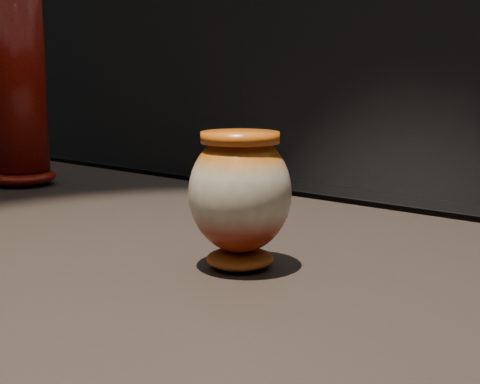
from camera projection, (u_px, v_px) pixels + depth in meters
name	position (u px, v px, depth m)	size (l,w,h in m)	color
main_vase	(240.00, 194.00, 0.80)	(0.13, 0.13, 0.17)	maroon
tall_vase	(18.00, 86.00, 1.37)	(0.18, 0.18, 0.43)	#AF190B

